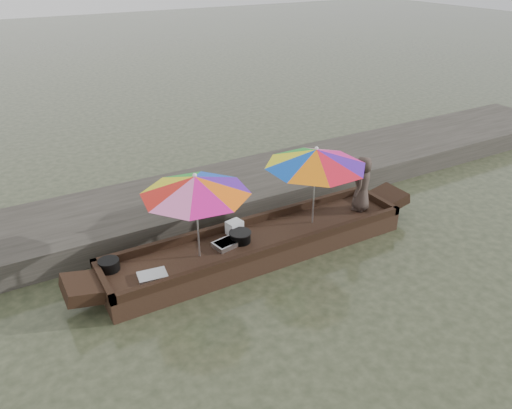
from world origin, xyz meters
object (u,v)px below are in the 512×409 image
cooking_pot (109,265)px  supply_bag (235,228)px  charcoal_grill (240,237)px  vendor (362,184)px  tray_scallop (152,276)px  boat_hull (259,246)px  umbrella_stern (314,186)px  tray_crayfish (227,244)px  umbrella_bow (197,217)px

cooking_pot → supply_bag: 2.33m
charcoal_grill → vendor: size_ratio=0.34×
tray_scallop → supply_bag: 1.88m
boat_hull → umbrella_stern: bearing=0.0°
umbrella_stern → tray_crayfish: bearing=178.2°
tray_crayfish → charcoal_grill: 0.29m
umbrella_bow → tray_scallop: bearing=-168.2°
boat_hull → supply_bag: supply_bag is taller
tray_crayfish → vendor: (2.99, -0.09, 0.52)m
cooking_pot → charcoal_grill: bearing=-7.3°
tray_scallop → tray_crayfish: bearing=9.6°
boat_hull → charcoal_grill: 0.44m
boat_hull → supply_bag: size_ratio=20.59×
cooking_pot → supply_bag: size_ratio=1.23×
cooking_pot → tray_crayfish: (2.00, -0.31, -0.05)m
tray_scallop → vendor: (4.46, 0.16, 0.54)m
supply_bag → umbrella_stern: (1.50, -0.37, 0.65)m
tray_scallop → charcoal_grill: (1.75, 0.26, 0.06)m
tray_crayfish → supply_bag: supply_bag is taller
supply_bag → vendor: bearing=-8.4°
charcoal_grill → umbrella_stern: (1.54, -0.07, 0.69)m
supply_bag → vendor: 2.73m
vendor → umbrella_stern: umbrella_stern is taller
supply_bag → umbrella_bow: 1.15m
tray_crayfish → vendor: size_ratio=0.41×
tray_scallop → supply_bag: supply_bag is taller
boat_hull → tray_scallop: (-2.09, -0.19, 0.21)m
cooking_pot → tray_scallop: size_ratio=0.75×
charcoal_grill → vendor: (2.71, -0.10, 0.48)m
tray_scallop → boat_hull: bearing=5.2°
tray_crayfish → vendor: vendor is taller
tray_crayfish → umbrella_stern: (1.83, -0.06, 0.73)m
cooking_pot → tray_crayfish: size_ratio=0.75×
cooking_pot → umbrella_bow: size_ratio=0.19×
charcoal_grill → umbrella_bow: bearing=-175.0°
cooking_pot → supply_bag: bearing=-0.0°
umbrella_bow → vendor: bearing=-0.5°
umbrella_bow → umbrella_stern: 2.38m
boat_hull → vendor: bearing=-0.7°
cooking_pot → vendor: bearing=-4.5°
tray_crayfish → charcoal_grill: bearing=3.2°
charcoal_grill → supply_bag: size_ratio=1.36×
tray_crayfish → umbrella_stern: bearing=-1.8°
vendor → umbrella_stern: bearing=-36.7°
tray_scallop → charcoal_grill: charcoal_grill is taller
cooking_pot → vendor: (4.99, -0.40, 0.48)m
supply_bag → umbrella_stern: size_ratio=0.15×
supply_bag → charcoal_grill: bearing=-97.8°
tray_crayfish → umbrella_bow: size_ratio=0.25×
boat_hull → tray_scallop: bearing=-174.8°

